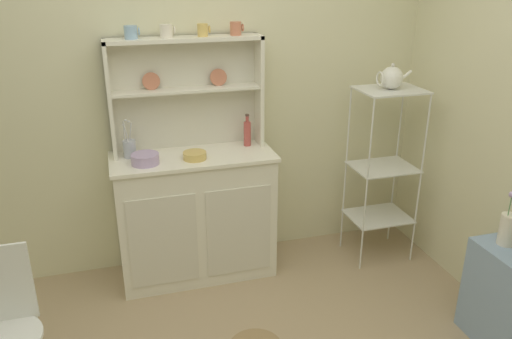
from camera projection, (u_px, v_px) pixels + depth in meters
wall_back at (196, 88)px, 3.38m from camera, size 3.84×0.05×2.50m
hutch_cabinet at (196, 214)px, 3.43m from camera, size 1.05×0.45×0.87m
hutch_shelf_unit at (186, 85)px, 3.26m from camera, size 0.98×0.18×0.72m
bakers_rack at (384, 158)px, 3.55m from camera, size 0.43×0.34×1.25m
side_shelf_blue at (511, 301)px, 2.79m from camera, size 0.28×0.48×0.59m
wire_chair at (0, 320)px, 2.30m from camera, size 0.36×0.36×0.85m
cup_sky_0 at (131, 32)px, 3.01m from camera, size 0.09×0.08×0.08m
cup_cream_1 at (167, 31)px, 3.07m from camera, size 0.09×0.08×0.08m
cup_gold_2 at (203, 30)px, 3.13m from camera, size 0.08×0.06×0.08m
cup_terracotta_3 at (236, 28)px, 3.18m from camera, size 0.08×0.07×0.08m
bowl_mixing_large at (145, 159)px, 3.11m from camera, size 0.17×0.17×0.06m
bowl_floral_medium at (195, 156)px, 3.20m from camera, size 0.15×0.15×0.05m
jam_bottle at (247, 133)px, 3.41m from camera, size 0.05×0.05×0.22m
utensil_jar at (130, 148)px, 3.22m from camera, size 0.08×0.08×0.25m
porcelain_teapot at (392, 78)px, 3.34m from camera, size 0.24×0.15×0.17m
flower_vase at (508, 227)px, 2.75m from camera, size 0.09×0.09×0.32m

